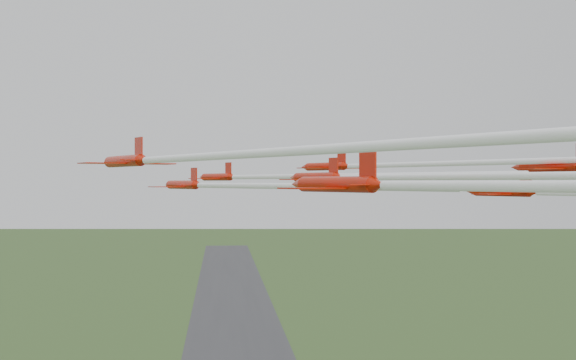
{
  "coord_description": "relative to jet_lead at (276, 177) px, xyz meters",
  "views": [
    {
      "loc": [
        -6.25,
        -90.59,
        58.98
      ],
      "look_at": [
        1.21,
        -3.02,
        59.16
      ],
      "focal_mm": 50.0,
      "sensor_mm": 36.0,
      "label": 1
    }
  ],
  "objects": [
    {
      "name": "jet_row2_left",
      "position": [
        -5.57,
        -15.26,
        -0.97
      ],
      "size": [
        23.16,
        46.69,
        2.35
      ],
      "rotation": [
        0.0,
        0.0,
        0.43
      ],
      "color": "red"
    },
    {
      "name": "jet_row2_right",
      "position": [
        13.24,
        -7.61,
        1.28
      ],
      "size": [
        27.61,
        50.55,
        2.43
      ],
      "rotation": [
        0.0,
        0.0,
        0.48
      ],
      "color": "red"
    },
    {
      "name": "jet_row3_mid",
      "position": [
        9.99,
        -27.14,
        -0.18
      ],
      "size": [
        26.83,
        57.59,
        2.46
      ],
      "rotation": [
        0.0,
        0.0,
        0.41
      ],
      "color": "red"
    },
    {
      "name": "runway",
      "position": [
        -0.4,
        196.35,
        -59.56
      ],
      "size": [
        38.0,
        900.0,
        0.04
      ],
      "primitive_type": "cube",
      "color": "#353537",
      "rests_on": "ground"
    },
    {
      "name": "jet_row4_left",
      "position": [
        7.23,
        -44.89,
        -0.84
      ],
      "size": [
        25.27,
        49.11,
        2.91
      ],
      "rotation": [
        0.0,
        0.0,
        0.45
      ],
      "color": "red"
    },
    {
      "name": "jet_row3_left",
      "position": [
        -6.75,
        -39.25,
        1.18
      ],
      "size": [
        31.36,
        59.85,
        2.47
      ],
      "rotation": [
        0.0,
        0.0,
        0.46
      ],
      "color": "red"
    },
    {
      "name": "jet_row3_right",
      "position": [
        29.39,
        -13.05,
        -1.79
      ],
      "size": [
        20.64,
        39.33,
        2.56
      ],
      "rotation": [
        0.0,
        0.0,
        0.45
      ],
      "color": "red"
    },
    {
      "name": "jet_lead",
      "position": [
        0.0,
        0.0,
        0.0
      ],
      "size": [
        28.13,
        53.32,
        2.4
      ],
      "rotation": [
        0.0,
        0.0,
        0.47
      ],
      "color": "red"
    }
  ]
}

